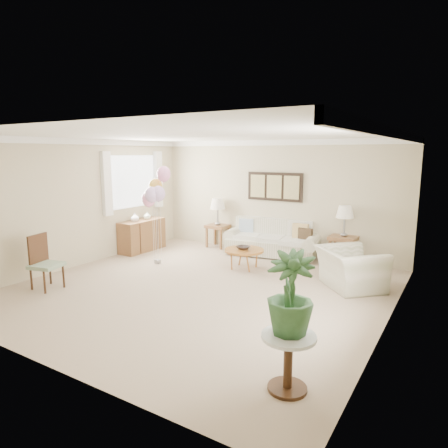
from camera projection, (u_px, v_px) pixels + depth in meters
name	position (u px, v px, depth m)	size (l,w,h in m)	color
ground_plane	(202.00, 288.00, 6.91)	(6.00, 6.00, 0.00)	tan
room_shell	(198.00, 194.00, 6.76)	(6.04, 6.04, 2.60)	tan
wall_art_triptych	(275.00, 187.00, 9.13)	(1.35, 0.06, 0.65)	black
sofa	(273.00, 241.00, 9.12)	(2.33, 1.12, 0.82)	beige
end_table_left	(218.00, 228.00, 9.88)	(0.51, 0.47, 0.56)	brown
end_table_right	(343.00, 241.00, 8.32)	(0.56, 0.50, 0.61)	brown
lamp_left	(218.00, 205.00, 9.78)	(0.37, 0.37, 0.66)	gray
lamp_right	(345.00, 213.00, 8.22)	(0.36, 0.36, 0.64)	gray
coffee_table	(244.00, 251.00, 8.03)	(0.79, 0.79, 0.40)	#A75E29
decor_bowl	(243.00, 248.00, 8.01)	(0.27, 0.27, 0.07)	black
armchair	(350.00, 269.00, 6.89)	(1.06, 0.92, 0.69)	beige
side_table	(288.00, 349.00, 3.87)	(0.54, 0.54, 0.58)	silver
potted_plant	(290.00, 293.00, 3.81)	(0.46, 0.46, 0.82)	#244B25
accent_chair	(44.00, 261.00, 6.85)	(0.56, 0.56, 0.94)	gray
credenza	(142.00, 235.00, 9.52)	(0.46, 1.20, 0.74)	brown
vase_white	(135.00, 217.00, 9.23)	(0.19, 0.19, 0.20)	white
vase_sage	(147.00, 216.00, 9.58)	(0.17, 0.17, 0.18)	silver
balloon_cluster	(156.00, 190.00, 8.15)	(0.55, 0.50, 2.05)	gray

